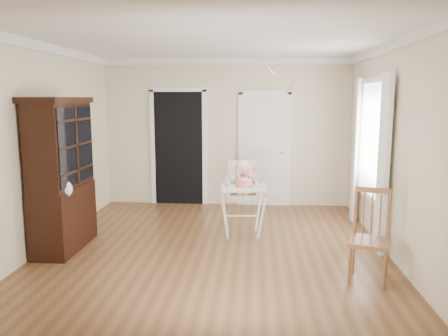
# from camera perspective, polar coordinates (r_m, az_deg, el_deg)

# --- Properties ---
(floor) EXTENTS (5.00, 5.00, 0.00)m
(floor) POSITION_cam_1_polar(r_m,az_deg,el_deg) (5.92, -1.30, -10.50)
(floor) COLOR brown
(floor) RESTS_ON ground
(ceiling) EXTENTS (5.00, 5.00, 0.00)m
(ceiling) POSITION_cam_1_polar(r_m,az_deg,el_deg) (5.62, -1.41, 16.40)
(ceiling) COLOR white
(ceiling) RESTS_ON wall_back
(wall_back) EXTENTS (4.50, 0.00, 4.50)m
(wall_back) POSITION_cam_1_polar(r_m,az_deg,el_deg) (8.09, 0.35, 4.62)
(wall_back) COLOR beige
(wall_back) RESTS_ON floor
(wall_left) EXTENTS (0.00, 5.00, 5.00)m
(wall_left) POSITION_cam_1_polar(r_m,az_deg,el_deg) (6.24, -22.40, 2.57)
(wall_left) COLOR beige
(wall_left) RESTS_ON floor
(wall_right) EXTENTS (0.00, 5.00, 5.00)m
(wall_right) POSITION_cam_1_polar(r_m,az_deg,el_deg) (5.84, 21.20, 2.23)
(wall_right) COLOR beige
(wall_right) RESTS_ON floor
(crown_molding) EXTENTS (4.50, 5.00, 0.12)m
(crown_molding) POSITION_cam_1_polar(r_m,az_deg,el_deg) (5.61, -1.41, 15.79)
(crown_molding) COLOR white
(crown_molding) RESTS_ON ceiling
(doorway) EXTENTS (1.06, 0.05, 2.22)m
(doorway) POSITION_cam_1_polar(r_m,az_deg,el_deg) (8.21, -5.95, 2.94)
(doorway) COLOR black
(doorway) RESTS_ON wall_back
(closet_door) EXTENTS (0.96, 0.09, 2.13)m
(closet_door) POSITION_cam_1_polar(r_m,az_deg,el_deg) (8.08, 5.30, 2.26)
(closet_door) COLOR white
(closet_door) RESTS_ON wall_back
(window_right) EXTENTS (0.13, 1.84, 2.30)m
(window_right) POSITION_cam_1_polar(r_m,az_deg,el_deg) (6.60, 18.57, 2.55)
(window_right) COLOR white
(window_right) RESTS_ON wall_right
(high_chair) EXTENTS (0.69, 0.83, 1.10)m
(high_chair) POSITION_cam_1_polar(r_m,az_deg,el_deg) (6.32, 2.43, -2.83)
(high_chair) COLOR white
(high_chair) RESTS_ON floor
(baby) EXTENTS (0.34, 0.26, 0.51)m
(baby) POSITION_cam_1_polar(r_m,az_deg,el_deg) (6.32, 2.44, -1.29)
(baby) COLOR beige
(baby) RESTS_ON high_chair
(cake) EXTENTS (0.26, 0.26, 0.12)m
(cake) POSITION_cam_1_polar(r_m,az_deg,el_deg) (6.01, 2.72, -2.04)
(cake) COLOR silver
(cake) RESTS_ON high_chair
(sippy_cup) EXTENTS (0.08, 0.08, 0.19)m
(sippy_cup) POSITION_cam_1_polar(r_m,az_deg,el_deg) (6.14, 0.10, -1.60)
(sippy_cup) COLOR pink
(sippy_cup) RESTS_ON high_chair
(china_cabinet) EXTENTS (0.53, 1.19, 2.00)m
(china_cabinet) POSITION_cam_1_polar(r_m,az_deg,el_deg) (6.08, -20.43, -0.80)
(china_cabinet) COLOR black
(china_cabinet) RESTS_ON floor
(dining_chair) EXTENTS (0.52, 0.52, 1.01)m
(dining_chair) POSITION_cam_1_polar(r_m,az_deg,el_deg) (5.07, 18.50, -8.76)
(dining_chair) COLOR brown
(dining_chair) RESTS_ON floor
(streamer) EXTENTS (0.11, 0.49, 0.15)m
(streamer) POSITION_cam_1_polar(r_m,az_deg,el_deg) (5.92, 6.19, 12.45)
(streamer) COLOR pink
(streamer) RESTS_ON ceiling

